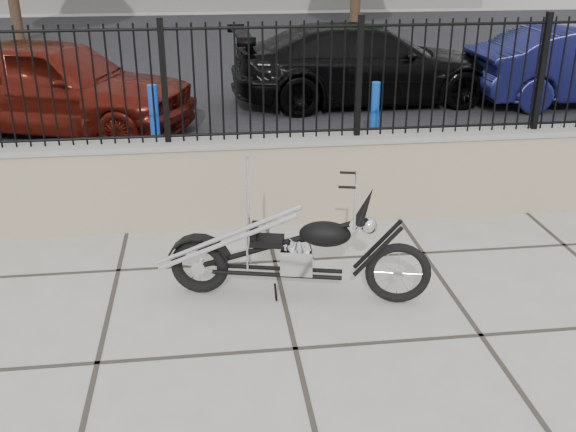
% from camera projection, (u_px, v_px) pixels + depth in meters
% --- Properties ---
extents(ground_plane, '(90.00, 90.00, 0.00)m').
position_uv_depth(ground_plane, '(295.00, 349.00, 5.21)').
color(ground_plane, '#99968E').
rests_on(ground_plane, ground).
extents(parking_lot, '(30.00, 30.00, 0.00)m').
position_uv_depth(parking_lot, '(227.00, 61.00, 16.62)').
color(parking_lot, black).
rests_on(parking_lot, ground).
extents(retaining_wall, '(14.00, 0.36, 0.96)m').
position_uv_depth(retaining_wall, '(265.00, 181.00, 7.31)').
color(retaining_wall, gray).
rests_on(retaining_wall, ground_plane).
extents(iron_fence, '(14.00, 0.08, 1.20)m').
position_uv_depth(iron_fence, '(263.00, 82.00, 6.88)').
color(iron_fence, black).
rests_on(iron_fence, retaining_wall).
extents(chopper_motorcycle, '(2.20, 0.87, 1.30)m').
position_uv_depth(chopper_motorcycle, '(292.00, 230.00, 5.70)').
color(chopper_motorcycle, black).
rests_on(chopper_motorcycle, ground_plane).
extents(car_red, '(4.74, 3.13, 1.50)m').
position_uv_depth(car_red, '(54.00, 85.00, 10.53)').
color(car_red, '#51130B').
rests_on(car_red, parking_lot).
extents(car_black, '(5.05, 2.26, 1.44)m').
position_uv_depth(car_black, '(366.00, 64.00, 12.39)').
color(car_black, black).
rests_on(car_black, parking_lot).
extents(bollard_a, '(0.16, 0.16, 1.08)m').
position_uv_depth(bollard_a, '(155.00, 124.00, 9.20)').
color(bollard_a, '#0B21B3').
rests_on(bollard_a, ground_plane).
extents(bollard_b, '(0.13, 0.13, 1.01)m').
position_uv_depth(bollard_b, '(375.00, 117.00, 9.68)').
color(bollard_b, blue).
rests_on(bollard_b, ground_plane).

